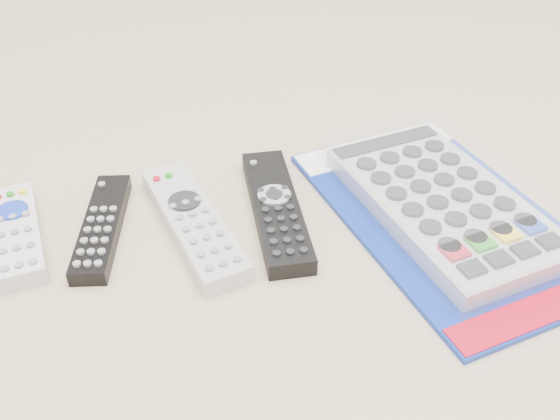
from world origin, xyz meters
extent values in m
plane|color=tan|center=(0.00, 0.00, 0.00)|extent=(5.00, 5.00, 0.00)
cube|color=#BBBBBD|center=(-0.24, 0.04, 0.01)|extent=(0.07, 0.17, 0.02)
cylinder|color=#1630A9|center=(-0.24, 0.07, 0.02)|extent=(0.04, 0.04, 0.00)
cube|color=black|center=(-0.14, 0.03, 0.01)|extent=(0.08, 0.18, 0.02)
cube|color=#B6B6BB|center=(-0.04, 0.01, 0.01)|extent=(0.10, 0.23, 0.02)
cylinder|color=black|center=(-0.05, 0.04, 0.02)|extent=(0.05, 0.05, 0.00)
cube|color=black|center=(0.06, 0.01, 0.01)|extent=(0.07, 0.22, 0.02)
cylinder|color=silver|center=(0.06, 0.03, 0.02)|extent=(0.04, 0.04, 0.00)
cube|color=navy|center=(0.25, -0.04, 0.00)|extent=(0.29, 0.41, 0.01)
cube|color=white|center=(0.22, 0.12, 0.01)|extent=(0.23, 0.09, 0.00)
cube|color=#A30B1E|center=(0.28, -0.21, 0.01)|extent=(0.23, 0.07, 0.00)
cube|color=#B6B6BB|center=(0.25, -0.04, 0.02)|extent=(0.21, 0.31, 0.02)
cube|color=white|center=(0.25, -0.04, 0.03)|extent=(0.23, 0.33, 0.04)
camera|label=1|loc=(-0.08, -0.56, 0.47)|focal=40.00mm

